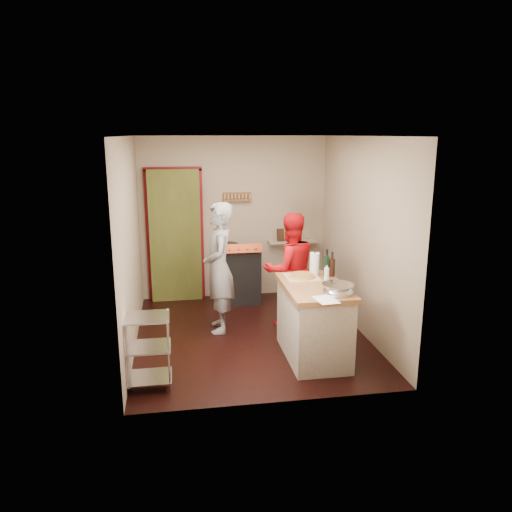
{
  "coord_description": "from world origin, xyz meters",
  "views": [
    {
      "loc": [
        -0.94,
        -6.18,
        2.63
      ],
      "look_at": [
        0.07,
        0.0,
        1.09
      ],
      "focal_mm": 35.0,
      "sensor_mm": 36.0,
      "label": 1
    }
  ],
  "objects_px": {
    "person_stripe": "(219,268)",
    "island": "(314,319)",
    "stove": "(240,274)",
    "wire_shelving": "(148,348)",
    "person_red": "(290,270)"
  },
  "relations": [
    {
      "from": "wire_shelving",
      "to": "person_stripe",
      "type": "relative_size",
      "value": 0.45
    },
    {
      "from": "stove",
      "to": "person_stripe",
      "type": "distance_m",
      "value": 1.31
    },
    {
      "from": "person_stripe",
      "to": "person_red",
      "type": "height_order",
      "value": "person_stripe"
    },
    {
      "from": "stove",
      "to": "wire_shelving",
      "type": "bearing_deg",
      "value": -116.85
    },
    {
      "from": "island",
      "to": "person_red",
      "type": "relative_size",
      "value": 0.82
    },
    {
      "from": "stove",
      "to": "person_stripe",
      "type": "bearing_deg",
      "value": -110.55
    },
    {
      "from": "island",
      "to": "stove",
      "type": "bearing_deg",
      "value": 105.26
    },
    {
      "from": "person_stripe",
      "to": "person_red",
      "type": "xyz_separation_m",
      "value": [
        0.99,
        0.05,
        -0.08
      ]
    },
    {
      "from": "stove",
      "to": "wire_shelving",
      "type": "height_order",
      "value": "stove"
    },
    {
      "from": "person_stripe",
      "to": "island",
      "type": "bearing_deg",
      "value": 46.47
    },
    {
      "from": "island",
      "to": "person_red",
      "type": "bearing_deg",
      "value": 92.44
    },
    {
      "from": "wire_shelving",
      "to": "person_red",
      "type": "distance_m",
      "value": 2.44
    },
    {
      "from": "stove",
      "to": "person_red",
      "type": "distance_m",
      "value": 1.29
    },
    {
      "from": "person_red",
      "to": "person_stripe",
      "type": "bearing_deg",
      "value": -6.61
    },
    {
      "from": "wire_shelving",
      "to": "island",
      "type": "relative_size",
      "value": 0.61
    }
  ]
}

